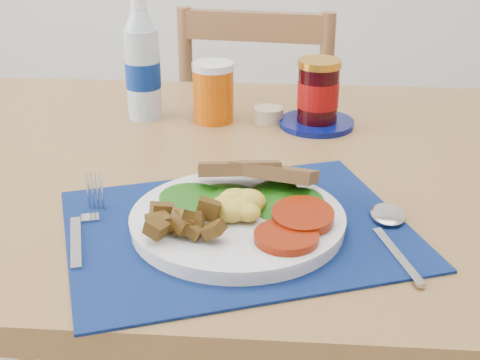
# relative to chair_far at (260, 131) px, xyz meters

# --- Properties ---
(table) EXTENTS (1.40, 0.90, 0.75)m
(table) POSITION_rel_chair_far_xyz_m (0.04, -0.68, 0.11)
(table) COLOR brown
(table) RESTS_ON ground
(chair_far) EXTENTS (0.44, 0.42, 1.08)m
(chair_far) POSITION_rel_chair_far_xyz_m (0.00, 0.00, 0.00)
(chair_far) COLOR brown
(chair_far) RESTS_ON ground
(placemat) EXTENTS (0.53, 0.47, 0.00)m
(placemat) POSITION_rel_chair_far_xyz_m (0.01, -0.90, 0.20)
(placemat) COLOR black
(placemat) RESTS_ON table
(breakfast_plate) EXTENTS (0.28, 0.28, 0.07)m
(breakfast_plate) POSITION_rel_chair_far_xyz_m (0.01, -0.90, 0.22)
(breakfast_plate) COLOR silver
(breakfast_plate) RESTS_ON placemat
(fork) EXTENTS (0.05, 0.18, 0.00)m
(fork) POSITION_rel_chair_far_xyz_m (-0.19, -0.92, 0.20)
(fork) COLOR #B2B5BA
(fork) RESTS_ON placemat
(spoon) EXTENTS (0.05, 0.20, 0.01)m
(spoon) POSITION_rel_chair_far_xyz_m (0.21, -0.89, 0.20)
(spoon) COLOR #B2B5BA
(spoon) RESTS_ON placemat
(water_bottle) EXTENTS (0.07, 0.07, 0.22)m
(water_bottle) POSITION_rel_chair_far_xyz_m (-0.20, -0.47, 0.30)
(water_bottle) COLOR #ADBFCC
(water_bottle) RESTS_ON table
(juice_glass) EXTENTS (0.08, 0.08, 0.11)m
(juice_glass) POSITION_rel_chair_far_xyz_m (-0.07, -0.48, 0.25)
(juice_glass) COLOR #BD4C05
(juice_glass) RESTS_ON table
(ramekin) EXTENTS (0.06, 0.06, 0.03)m
(ramekin) POSITION_rel_chair_far_xyz_m (0.04, -0.48, 0.21)
(ramekin) COLOR tan
(ramekin) RESTS_ON table
(jam_on_saucer) EXTENTS (0.14, 0.14, 0.12)m
(jam_on_saucer) POSITION_rel_chair_far_xyz_m (0.13, -0.49, 0.25)
(jam_on_saucer) COLOR #050E56
(jam_on_saucer) RESTS_ON table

